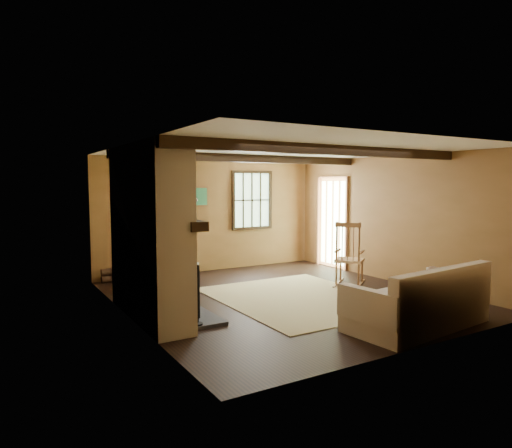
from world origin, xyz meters
TOP-DOWN VIEW (x-y plane):
  - ground at (0.00, 0.00)m, footprint 5.50×5.50m
  - room_envelope at (0.22, 0.26)m, footprint 5.02×5.52m
  - fireplace at (-2.23, -0.00)m, footprint 1.02×2.30m
  - rug at (0.20, -0.20)m, footprint 2.50×3.00m
  - rocking_chair at (1.56, 0.13)m, footprint 0.95×0.87m
  - sofa at (0.65, -2.24)m, footprint 2.11×1.09m
  - firewood_pile at (-1.98, 2.59)m, footprint 0.75×0.14m
  - laundry_basket at (-0.81, 2.35)m, footprint 0.52×0.41m
  - basket_pillow at (-0.81, 2.35)m, footprint 0.43×0.39m
  - armchair at (-1.62, 1.95)m, footprint 0.92×0.93m

SIDE VIEW (x-z plane):
  - ground at x=0.00m, z-range 0.00..0.00m
  - rug at x=0.20m, z-range 0.00..0.01m
  - firewood_pile at x=-1.98m, z-range 0.00..0.27m
  - laundry_basket at x=-0.81m, z-range 0.00..0.30m
  - sofa at x=0.65m, z-range -0.12..0.71m
  - armchair at x=-1.62m, z-range 0.00..0.66m
  - basket_pillow at x=-0.81m, z-range 0.30..0.48m
  - rocking_chair at x=1.56m, z-range -0.09..1.09m
  - fireplace at x=-2.23m, z-range -0.10..2.30m
  - room_envelope at x=0.22m, z-range 0.41..2.85m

